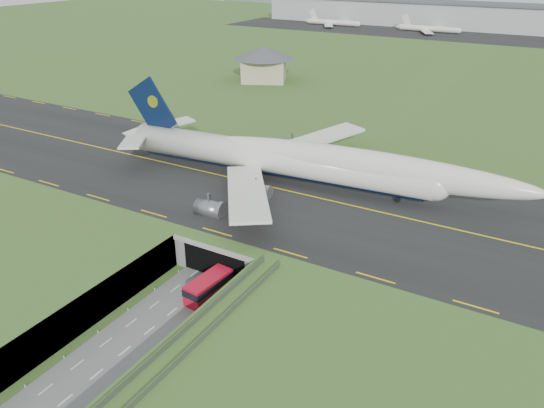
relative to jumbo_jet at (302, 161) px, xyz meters
The scene contains 10 objects.
ground 38.73m from the jumbo_jet, 91.75° to the right, with size 900.00×900.00×0.00m, color #436327.
airfield_deck 37.97m from the jumbo_jet, 91.75° to the right, with size 800.00×800.00×6.00m, color gray.
trench_road 45.93m from the jumbo_jet, 91.45° to the right, with size 12.00×75.00×0.20m, color slate.
taxiway 6.63m from the jumbo_jet, 105.59° to the right, with size 800.00×44.00×0.18m, color black.
tunnel_portal 21.84m from the jumbo_jet, 93.18° to the right, with size 17.00×22.30×6.00m.
guideway 57.33m from the jumbo_jet, 80.03° to the right, with size 3.00×53.00×7.05m.
jumbo_jet is the anchor object (origin of this frame).
shuttle_tram 35.29m from the jumbo_jet, 87.78° to the right, with size 3.96×8.76×3.44m.
service_building 97.14m from the jumbo_jet, 124.97° to the left, with size 29.61×29.61×12.16m.
cargo_terminal 262.38m from the jumbo_jet, 90.28° to the left, with size 320.00×67.00×15.60m.
Camera 1 is at (45.13, -51.69, 49.00)m, focal length 35.00 mm.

